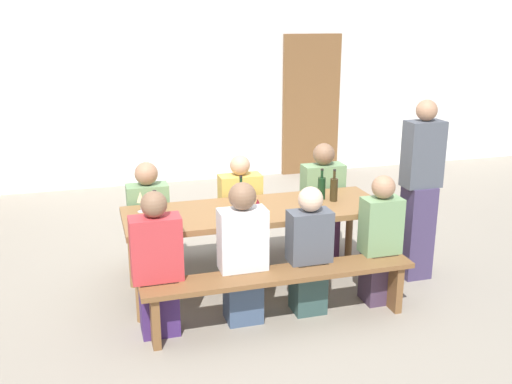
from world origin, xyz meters
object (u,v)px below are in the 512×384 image
at_px(wine_bottle_2, 241,199).
at_px(seated_guest_near_2, 309,253).
at_px(seated_guest_far_0, 149,223).
at_px(seated_guest_near_1, 243,256).
at_px(wine_glass_0, 258,205).
at_px(seated_guest_near_3, 380,242).
at_px(bench_far, 237,225).
at_px(wooden_door, 311,105).
at_px(bench_near, 281,283).
at_px(wine_glass_1, 140,197).
at_px(standing_host, 420,194).
at_px(wine_bottle_0, 334,189).
at_px(seated_guest_near_0, 157,268).
at_px(tasting_table, 256,217).
at_px(wine_bottle_3, 156,216).
at_px(seated_guest_far_1, 240,215).
at_px(wine_bottle_1, 322,188).
at_px(seated_guest_far_2, 322,203).

distance_m(wine_bottle_2, seated_guest_near_2, 0.72).
bearing_deg(seated_guest_far_0, wine_bottle_2, 48.07).
bearing_deg(seated_guest_near_1, wine_glass_0, -36.05).
bearing_deg(seated_guest_near_3, bench_far, 37.12).
relative_size(wooden_door, wine_bottle_2, 6.31).
height_order(wooden_door, seated_guest_near_2, wooden_door).
distance_m(wooden_door, bench_near, 4.79).
height_order(wine_glass_1, standing_host, standing_host).
height_order(wooden_door, wine_bottle_0, wooden_door).
bearing_deg(seated_guest_near_0, tasting_table, -60.10).
height_order(wine_bottle_3, seated_guest_near_1, seated_guest_near_1).
relative_size(bench_near, seated_guest_near_3, 1.95).
bearing_deg(wine_glass_1, seated_guest_far_0, 75.05).
height_order(bench_far, wine_bottle_2, wine_bottle_2).
height_order(seated_guest_near_0, seated_guest_near_3, seated_guest_near_0).
bearing_deg(seated_guest_far_1, standing_host, 64.56).
bearing_deg(wine_bottle_3, wine_glass_1, 97.62).
bearing_deg(seated_guest_far_1, seated_guest_near_0, -40.88).
bearing_deg(bench_far, standing_host, -30.00).
height_order(wine_bottle_1, wine_glass_0, wine_bottle_1).
bearing_deg(wooden_door, wine_bottle_1, -109.98).
bearing_deg(seated_guest_far_2, seated_guest_far_1, -90.00).
bearing_deg(wine_bottle_1, seated_guest_far_1, 146.45).
height_order(wooden_door, wine_glass_0, wooden_door).
height_order(wooden_door, wine_bottle_1, wooden_door).
height_order(wine_bottle_0, wine_bottle_1, wine_bottle_0).
bearing_deg(bench_far, wooden_door, 56.75).
height_order(tasting_table, wine_bottle_1, wine_bottle_1).
bearing_deg(wine_bottle_0, seated_guest_far_2, 77.73).
bearing_deg(seated_guest_far_0, wine_glass_1, -14.95).
bearing_deg(seated_guest_far_0, bench_far, 99.74).
height_order(wine_bottle_2, seated_guest_near_0, seated_guest_near_0).
xyz_separation_m(wine_bottle_0, wine_bottle_1, (-0.08, 0.09, -0.00)).
xyz_separation_m(seated_guest_near_0, standing_host, (2.43, 0.36, 0.27)).
bearing_deg(wine_glass_0, standing_host, 2.80).
distance_m(wine_glass_1, seated_guest_near_1, 1.06).
bearing_deg(seated_guest_near_0, wine_bottle_1, -68.08).
height_order(wine_bottle_2, seated_guest_far_2, seated_guest_far_2).
height_order(wine_bottle_3, seated_guest_near_2, wine_bottle_3).
relative_size(wine_glass_1, seated_guest_near_1, 0.16).
bearing_deg(bench_far, seated_guest_near_1, -102.24).
height_order(seated_guest_far_1, standing_host, standing_host).
xyz_separation_m(bench_near, seated_guest_near_2, (0.29, 0.15, 0.15)).
relative_size(wine_bottle_2, seated_guest_far_2, 0.29).
distance_m(bench_far, wine_glass_1, 1.20).
bearing_deg(seated_guest_near_2, seated_guest_far_0, 47.38).
distance_m(wine_bottle_1, seated_guest_far_2, 0.56).
bearing_deg(seated_guest_far_0, seated_guest_near_2, 47.38).
height_order(seated_guest_far_0, standing_host, standing_host).
xyz_separation_m(wine_bottle_2, seated_guest_near_3, (1.09, -0.43, -0.34)).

